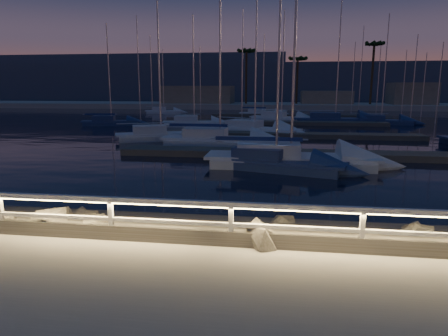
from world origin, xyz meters
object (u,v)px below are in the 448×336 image
Objects in this scene: sailboat_j at (280,118)px; sailboat_n at (262,113)px; sailboat_c at (286,158)px; sailboat_e at (110,122)px; sailboat_g at (253,129)px; guard_rail at (315,217)px; sailboat_k at (379,121)px; sailboat_i at (193,122)px; sailboat_l at (333,119)px; sailboat_a at (159,135)px; sailboat_m at (163,111)px; sailboat_b at (272,161)px; sailboat_f at (217,139)px.

sailboat_j is 9.16m from sailboat_n.
sailboat_c is 29.60m from sailboat_j.
sailboat_g is at bearing -31.69° from sailboat_e.
guard_rail is 3.25× the size of sailboat_j.
sailboat_i is at bearing -155.55° from sailboat_k.
sailboat_n is (6.78, 16.89, -0.03)m from sailboat_i.
sailboat_l reaches higher than sailboat_i.
sailboat_l is at bearing 25.52° from sailboat_a.
sailboat_l is 1.61× the size of sailboat_m.
sailboat_l is at bearing -42.71° from sailboat_n.
sailboat_b is 30.63m from sailboat_k.
sailboat_l is (25.49, 6.57, 0.05)m from sailboat_e.
sailboat_l is 29.14m from sailboat_m.
sailboat_m is (-25.48, 14.14, -0.07)m from sailboat_l.
sailboat_e is 0.96× the size of sailboat_n.
sailboat_n is at bearing 126.18° from sailboat_j.
sailboat_e is at bearing -137.86° from sailboat_j.
sailboat_c is at bearing -53.35° from sailboat_f.
sailboat_k is 1.22× the size of sailboat_m.
sailboat_m is (-14.58, 34.74, -0.08)m from sailboat_f.
sailboat_n is (-9.13, 10.45, -0.06)m from sailboat_l.
sailboat_g is at bearing -131.33° from sailboat_k.
sailboat_a is 1.01× the size of sailboat_b.
sailboat_c reaches higher than sailboat_m.
sailboat_a is 14.83m from sailboat_e.
sailboat_f is at bearing 105.25° from guard_rail.
sailboat_a is at bearing 136.09° from sailboat_c.
sailboat_i reaches higher than sailboat_n.
sailboat_g is (16.64, -5.72, 0.03)m from sailboat_e.
sailboat_j is (19.10, 8.27, 0.03)m from sailboat_e.
sailboat_a is 9.36m from sailboat_g.
sailboat_g is at bearing -49.41° from sailboat_i.
sailboat_k is 5.29m from sailboat_l.
sailboat_i is 1.01× the size of sailboat_n.
sailboat_a is at bearing -63.80° from sailboat_e.
sailboat_i is 12.54m from sailboat_j.
sailboat_n is at bearing 110.23° from sailboat_b.
sailboat_l reaches higher than sailboat_k.
sailboat_f is 1.01× the size of sailboat_g.
sailboat_b is 0.91× the size of sailboat_j.
sailboat_g is at bearing -68.58° from sailboat_m.
sailboat_i is (-10.54, 34.39, -0.94)m from guard_rail.
sailboat_i is (-7.07, 5.85, -0.01)m from sailboat_g.
sailboat_g reaches higher than sailboat_a.
sailboat_i is 22.69m from sailboat_m.
sailboat_c is 29.54m from sailboat_k.
guard_rail is at bearing -95.94° from sailboat_k.
sailboat_k is at bearing 5.79° from sailboat_i.
sailboat_f reaches higher than sailboat_b.
sailboat_k is 18.10m from sailboat_n.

